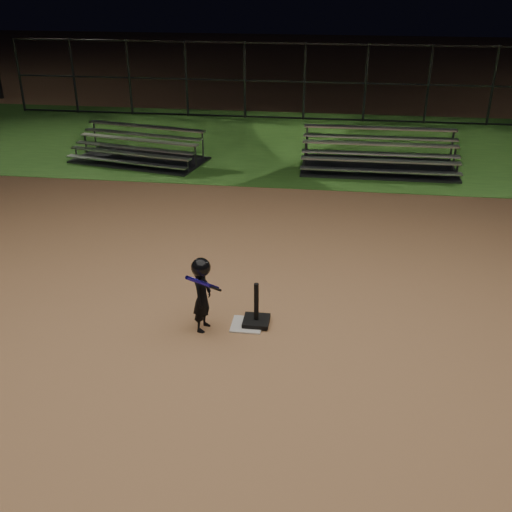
{
  "coord_description": "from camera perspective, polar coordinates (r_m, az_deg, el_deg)",
  "views": [
    {
      "loc": [
        1.13,
        -7.39,
        4.79
      ],
      "look_at": [
        0.0,
        1.0,
        0.65
      ],
      "focal_mm": 42.17,
      "sensor_mm": 36.0,
      "label": 1
    }
  ],
  "objects": [
    {
      "name": "ground",
      "position": [
        8.87,
        -0.87,
        -6.59
      ],
      "size": [
        80.0,
        80.0,
        0.0
      ],
      "primitive_type": "plane",
      "color": "#B07B4F",
      "rests_on": "ground"
    },
    {
      "name": "batting_tee",
      "position": [
        8.84,
        0.03,
        -5.71
      ],
      "size": [
        0.38,
        0.38,
        0.65
      ],
      "color": "black",
      "rests_on": "home_plate"
    },
    {
      "name": "bleacher_left",
      "position": [
        16.54,
        -11.05,
        9.38
      ],
      "size": [
        3.71,
        2.35,
        0.84
      ],
      "rotation": [
        0.0,
        0.0,
        -0.21
      ],
      "color": "#BDBCC1",
      "rests_on": "ground"
    },
    {
      "name": "home_plate",
      "position": [
        8.87,
        -0.87,
        -6.53
      ],
      "size": [
        0.45,
        0.45,
        0.02
      ],
      "primitive_type": "cube",
      "color": "beige",
      "rests_on": "ground"
    },
    {
      "name": "child_batter",
      "position": [
        8.52,
        -5.14,
        -3.45
      ],
      "size": [
        0.44,
        0.58,
        1.14
      ],
      "rotation": [
        0.0,
        0.0,
        1.37
      ],
      "color": "black",
      "rests_on": "ground"
    },
    {
      "name": "backstop_fence",
      "position": [
        20.72,
        4.62,
        16.14
      ],
      "size": [
        20.08,
        0.08,
        2.5
      ],
      "color": "#38383D",
      "rests_on": "ground"
    },
    {
      "name": "bleacher_right",
      "position": [
        15.88,
        11.53,
        8.72
      ],
      "size": [
        3.91,
        1.91,
        0.96
      ],
      "rotation": [
        0.0,
        0.0,
        0.0
      ],
      "color": "silver",
      "rests_on": "ground"
    },
    {
      "name": "grass_strip",
      "position": [
        18.07,
        3.88,
        10.65
      ],
      "size": [
        60.0,
        8.0,
        0.01
      ],
      "primitive_type": "cube",
      "color": "#2E5E1E",
      "rests_on": "ground"
    }
  ]
}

